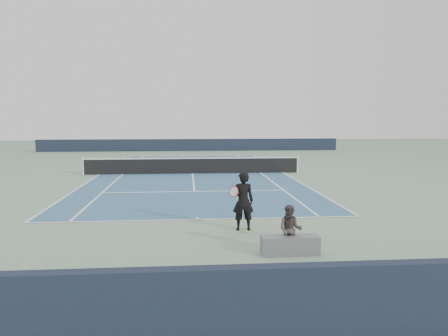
{
  "coord_description": "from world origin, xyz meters",
  "views": [
    {
      "loc": [
        -0.32,
        -25.96,
        3.36
      ],
      "look_at": [
        1.33,
        -6.64,
        1.1
      ],
      "focal_mm": 35.0,
      "sensor_mm": 36.0,
      "label": 1
    }
  ],
  "objects": [
    {
      "name": "tennis_net",
      "position": [
        0.0,
        0.0,
        0.5
      ],
      "size": [
        12.9,
        0.1,
        1.07
      ],
      "color": "silver",
      "rests_on": "ground"
    },
    {
      "name": "windscreen_near",
      "position": [
        0.0,
        -19.88,
        0.6
      ],
      "size": [
        30.0,
        0.25,
        1.2
      ],
      "primitive_type": "cube",
      "color": "black",
      "rests_on": "ground"
    },
    {
      "name": "tennis_ball",
      "position": [
        1.4,
        -13.6,
        0.04
      ],
      "size": [
        0.07,
        0.07,
        0.07
      ],
      "primitive_type": "sphere",
      "color": "yellow",
      "rests_on": "ground"
    },
    {
      "name": "tennis_player",
      "position": [
        1.33,
        -13.28,
        0.88
      ],
      "size": [
        0.78,
        0.48,
        1.76
      ],
      "color": "black",
      "rests_on": "ground"
    },
    {
      "name": "spectator_bench",
      "position": [
        2.19,
        -15.69,
        0.43
      ],
      "size": [
        1.49,
        0.94,
        1.23
      ],
      "color": "#5E5F63",
      "rests_on": "ground"
    },
    {
      "name": "windscreen_far",
      "position": [
        0.0,
        17.88,
        0.6
      ],
      "size": [
        30.0,
        0.25,
        1.2
      ],
      "primitive_type": "cube",
      "color": "black",
      "rests_on": "ground"
    },
    {
      "name": "court_surface",
      "position": [
        0.0,
        0.0,
        0.01
      ],
      "size": [
        10.97,
        23.77,
        0.01
      ],
      "primitive_type": "cube",
      "color": "#345A7B",
      "rests_on": "ground"
    },
    {
      "name": "ground",
      "position": [
        0.0,
        0.0,
        0.0
      ],
      "size": [
        80.0,
        80.0,
        0.0
      ],
      "primitive_type": "plane",
      "color": "slate"
    }
  ]
}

